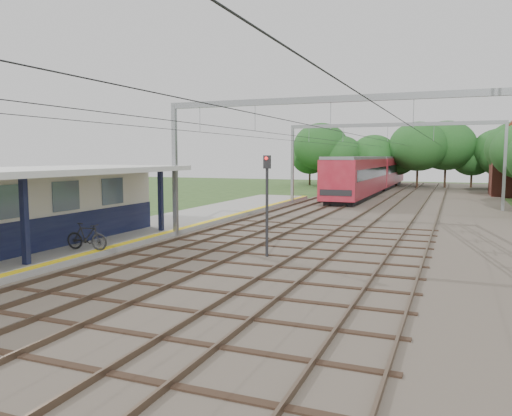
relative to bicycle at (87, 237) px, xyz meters
The scene contains 10 objects.
ground 10.75m from the bicycle, 57.60° to the right, with size 160.00×160.00×0.00m, color #2D4C1E.
ballast_bed 23.13m from the bicycle, 65.08° to the left, with size 18.00×90.00×0.10m, color #473D33.
platform 5.32m from the bicycle, 109.56° to the left, with size 5.00×52.00×0.35m, color gray.
yellow_stripe 5.01m from the bicycle, 84.38° to the left, with size 0.45×52.00×0.01m, color yellow.
rail_tracks 22.19m from the bicycle, 70.95° to the left, with size 11.80×88.00×0.15m.
catenary_system 19.19m from the bicycle, 60.67° to the left, with size 17.22×88.00×7.00m.
tree_band 49.19m from the bicycle, 78.73° to the left, with size 31.72×30.88×8.82m.
bicycle is the anchor object (origin of this frame).
train 43.56m from the bicycle, 83.09° to the left, with size 3.16×39.34×4.13m.
signal_post 7.79m from the bicycle, 20.83° to the left, with size 0.32×0.28×4.32m.
Camera 1 is at (8.61, -7.52, 4.30)m, focal length 35.00 mm.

